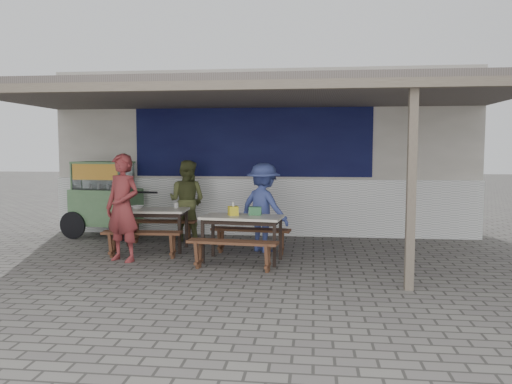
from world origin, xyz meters
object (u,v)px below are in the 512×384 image
at_px(bench_left_wall, 162,226).
at_px(patron_street_side, 123,208).
at_px(tissue_box, 233,211).
at_px(condiment_bowl, 137,207).
at_px(condiment_jar, 176,205).
at_px(bench_right_wall, 251,235).
at_px(vendor_cart, 105,196).
at_px(patron_wall_side, 187,201).
at_px(donation_box, 255,211).
at_px(bench_right_street, 232,248).
at_px(patron_right_table, 264,208).
at_px(table_left, 152,214).
at_px(bench_left_street, 142,238).
at_px(table_right, 242,221).

relative_size(bench_left_wall, patron_street_side, 0.77).
relative_size(tissue_box, condiment_bowl, 0.73).
bearing_deg(condiment_jar, bench_right_wall, -14.15).
xyz_separation_m(vendor_cart, patron_street_side, (1.21, -2.10, 0.03)).
bearing_deg(tissue_box, condiment_jar, 143.70).
relative_size(vendor_cart, patron_wall_side, 1.25).
xyz_separation_m(vendor_cart, donation_box, (3.35, -1.78, -0.04)).
bearing_deg(bench_right_street, tissue_box, 104.22).
bearing_deg(patron_right_table, condiment_bowl, 34.77).
distance_m(bench_right_street, donation_box, 0.92).
relative_size(table_left, patron_wall_side, 0.79).
xyz_separation_m(bench_left_street, patron_street_side, (-0.23, -0.25, 0.55)).
bearing_deg(condiment_jar, patron_wall_side, 89.22).
distance_m(bench_left_street, vendor_cart, 2.40).
distance_m(table_left, patron_street_side, 0.95).
bearing_deg(donation_box, table_right, -144.39).
bearing_deg(donation_box, bench_right_street, -109.50).
height_order(condiment_jar, condiment_bowl, condiment_jar).
distance_m(bench_right_street, condiment_bowl, 2.48).
bearing_deg(vendor_cart, patron_street_side, -53.34).
bearing_deg(bench_left_street, tissue_box, -2.98).
bearing_deg(condiment_bowl, bench_left_wall, 63.95).
bearing_deg(condiment_bowl, condiment_jar, 11.80).
bearing_deg(patron_wall_side, patron_street_side, 86.04).
height_order(table_left, patron_right_table, patron_right_table).
height_order(table_right, vendor_cart, vendor_cart).
distance_m(patron_wall_side, donation_box, 2.21).
height_order(bench_left_street, table_right, table_right).
relative_size(patron_right_table, donation_box, 7.79).
bearing_deg(tissue_box, patron_right_table, 61.57).
distance_m(bench_right_street, patron_street_side, 2.00).
bearing_deg(bench_left_wall, condiment_bowl, -118.86).
relative_size(bench_right_street, donation_box, 6.95).
distance_m(table_right, patron_street_side, 1.96).
height_order(tissue_box, condiment_jar, tissue_box).
xyz_separation_m(bench_right_wall, condiment_bowl, (-2.12, 0.22, 0.44)).
height_order(bench_left_street, patron_right_table, patron_right_table).
relative_size(table_right, vendor_cart, 0.67).
bearing_deg(patron_right_table, patron_street_side, 58.76).
bearing_deg(tissue_box, bench_right_street, -81.96).
height_order(bench_left_wall, vendor_cart, vendor_cart).
height_order(table_left, bench_left_wall, table_left).
xyz_separation_m(patron_wall_side, condiment_bowl, (-0.70, -0.90, -0.03)).
distance_m(patron_street_side, condiment_jar, 1.27).
xyz_separation_m(bench_left_wall, table_right, (1.78, -1.38, 0.34)).
bearing_deg(bench_right_wall, bench_left_street, -157.42).
xyz_separation_m(bench_right_wall, patron_wall_side, (-1.42, 1.12, 0.47)).
bearing_deg(patron_street_side, vendor_cart, 140.50).
distance_m(patron_right_table, condiment_jar, 1.64).
bearing_deg(bench_left_street, condiment_bowl, 111.96).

